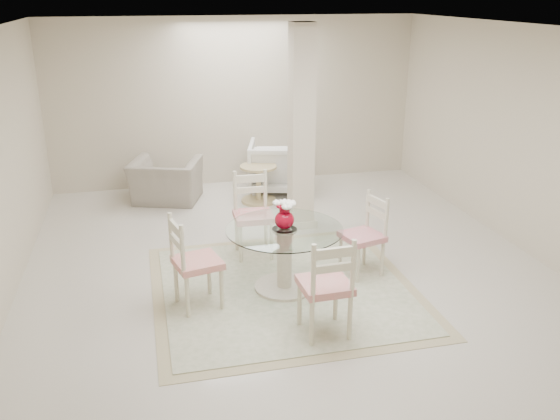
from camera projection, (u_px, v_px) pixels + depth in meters
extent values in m
plane|color=beige|center=(288.00, 269.00, 6.93)|extent=(7.00, 7.00, 0.00)
cube|color=beige|center=(236.00, 102.00, 9.65)|extent=(6.00, 0.02, 2.70)
cube|color=beige|center=(444.00, 320.00, 3.27)|extent=(6.00, 0.02, 2.70)
cube|color=beige|center=(530.00, 142.00, 7.11)|extent=(0.02, 7.00, 2.70)
cube|color=white|center=(290.00, 28.00, 5.99)|extent=(6.00, 7.00, 0.02)
cube|color=beige|center=(301.00, 129.00, 7.76)|extent=(0.30, 0.30, 2.70)
cube|color=tan|center=(284.00, 289.00, 6.46)|extent=(2.82, 2.82, 0.01)
cube|color=beige|center=(284.00, 288.00, 6.46)|extent=(2.58, 2.58, 0.01)
cylinder|color=beige|center=(284.00, 287.00, 6.45)|extent=(0.65, 0.65, 0.05)
cylinder|color=beige|center=(284.00, 258.00, 6.33)|extent=(0.16, 0.16, 0.67)
cylinder|color=beige|center=(284.00, 231.00, 6.22)|extent=(0.27, 0.27, 0.03)
cylinder|color=white|center=(284.00, 229.00, 6.21)|extent=(1.24, 1.24, 0.01)
ellipsoid|color=#A3051B|center=(284.00, 220.00, 6.18)|extent=(0.21, 0.21, 0.20)
cylinder|color=#A3051B|center=(284.00, 209.00, 6.13)|extent=(0.11, 0.11, 0.06)
cylinder|color=#A3051B|center=(284.00, 205.00, 6.12)|extent=(0.18, 0.18, 0.02)
ellipsoid|color=white|center=(284.00, 203.00, 6.11)|extent=(0.12, 0.12, 0.05)
ellipsoid|color=white|center=(290.00, 203.00, 6.15)|extent=(0.12, 0.12, 0.05)
ellipsoid|color=white|center=(278.00, 203.00, 6.13)|extent=(0.12, 0.12, 0.05)
ellipsoid|color=white|center=(287.00, 207.00, 6.06)|extent=(0.12, 0.12, 0.05)
ellipsoid|color=white|center=(290.00, 204.00, 6.09)|extent=(0.12, 0.12, 0.05)
cylinder|color=beige|center=(340.00, 254.00, 6.79)|extent=(0.04, 0.04, 0.43)
cylinder|color=beige|center=(358.00, 266.00, 6.51)|extent=(0.04, 0.04, 0.43)
cylinder|color=beige|center=(364.00, 249.00, 6.94)|extent=(0.04, 0.04, 0.43)
cylinder|color=beige|center=(382.00, 259.00, 6.66)|extent=(0.04, 0.04, 0.43)
cube|color=#B21323|center=(362.00, 237.00, 6.64)|extent=(0.51, 0.51, 0.07)
cube|color=beige|center=(377.00, 207.00, 6.62)|extent=(0.14, 0.37, 0.51)
cylinder|color=beige|center=(241.00, 245.00, 6.99)|extent=(0.05, 0.05, 0.47)
cylinder|color=beige|center=(271.00, 242.00, 7.06)|extent=(0.05, 0.05, 0.47)
cylinder|color=beige|center=(237.00, 233.00, 7.33)|extent=(0.05, 0.05, 0.47)
cylinder|color=beige|center=(266.00, 231.00, 7.40)|extent=(0.05, 0.05, 0.47)
cube|color=red|center=(253.00, 217.00, 7.10)|extent=(0.47, 0.47, 0.07)
cube|color=beige|center=(250.00, 184.00, 7.17)|extent=(0.41, 0.06, 0.56)
cylinder|color=beige|center=(222.00, 290.00, 5.96)|extent=(0.04, 0.04, 0.46)
cylinder|color=beige|center=(209.00, 275.00, 6.26)|extent=(0.04, 0.04, 0.46)
cylinder|color=beige|center=(187.00, 298.00, 5.81)|extent=(0.04, 0.04, 0.46)
cylinder|color=beige|center=(176.00, 282.00, 6.11)|extent=(0.04, 0.04, 0.46)
cube|color=red|center=(197.00, 262.00, 5.94)|extent=(0.53, 0.53, 0.07)
cube|color=beige|center=(176.00, 235.00, 5.74)|extent=(0.14, 0.40, 0.54)
cylinder|color=#EEE7C4|center=(336.00, 299.00, 5.77)|extent=(0.05, 0.05, 0.47)
cylinder|color=#EEE7C4|center=(299.00, 304.00, 5.68)|extent=(0.05, 0.05, 0.47)
cylinder|color=#EEE7C4|center=(350.00, 318.00, 5.44)|extent=(0.05, 0.05, 0.47)
cylinder|color=#EEE7C4|center=(312.00, 324.00, 5.34)|extent=(0.05, 0.05, 0.47)
cube|color=#B01812|center=(325.00, 285.00, 5.46)|extent=(0.47, 0.47, 0.07)
cube|color=#EEE7C4|center=(334.00, 260.00, 5.16)|extent=(0.41, 0.06, 0.55)
imported|color=gray|center=(166.00, 181.00, 9.06)|extent=(1.23, 1.15, 0.65)
imported|color=white|center=(277.00, 166.00, 9.50)|extent=(1.08, 1.10, 0.82)
cylinder|color=tan|center=(259.00, 200.00, 9.12)|extent=(0.53, 0.53, 0.04)
cylinder|color=tan|center=(259.00, 184.00, 9.03)|extent=(0.08, 0.08, 0.51)
cylinder|color=tan|center=(258.00, 167.00, 8.94)|extent=(0.56, 0.56, 0.03)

